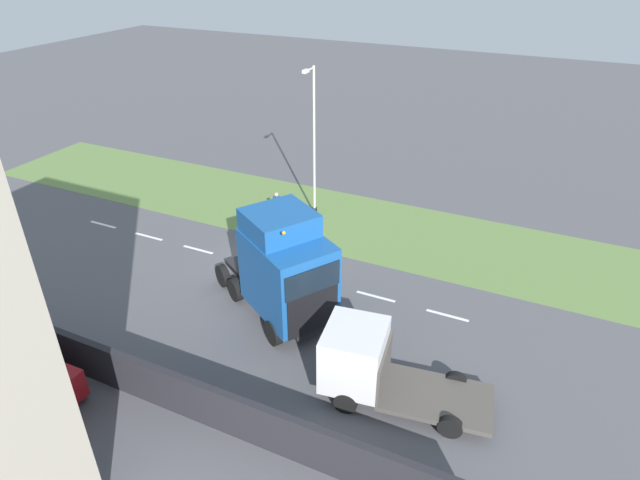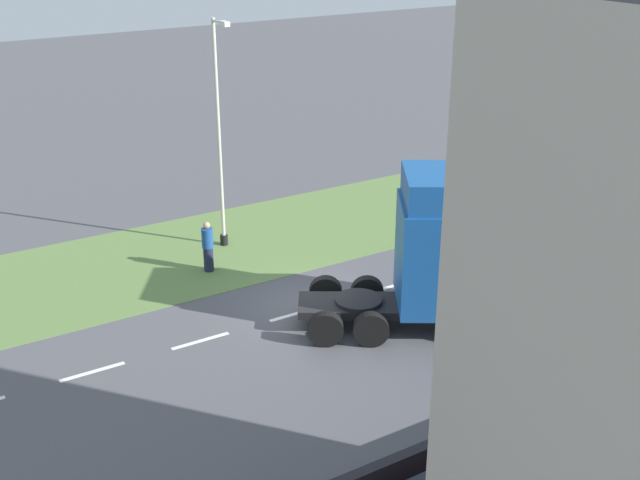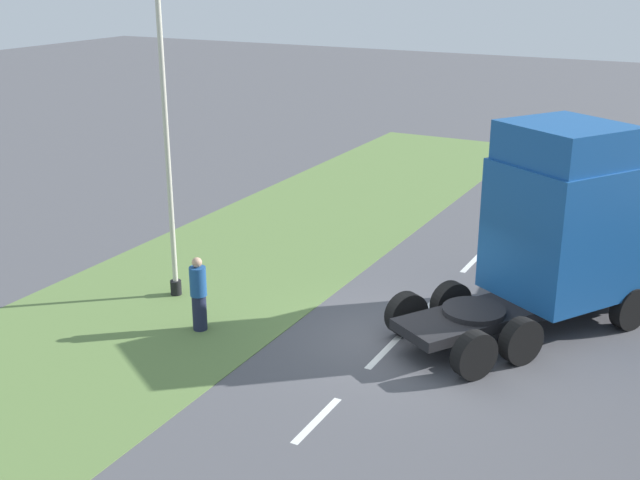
% 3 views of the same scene
% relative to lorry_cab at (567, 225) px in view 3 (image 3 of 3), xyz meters
% --- Properties ---
extents(ground_plane, '(120.00, 120.00, 0.00)m').
position_rel_lorry_cab_xyz_m(ground_plane, '(-3.04, -2.85, -2.43)').
color(ground_plane, '#515156').
rests_on(ground_plane, ground).
extents(grass_verge, '(7.00, 44.00, 0.01)m').
position_rel_lorry_cab_xyz_m(grass_verge, '(-9.04, -2.85, -2.42)').
color(grass_verge, '#607F42').
rests_on(grass_verge, ground).
extents(lane_markings, '(0.16, 21.00, 0.00)m').
position_rel_lorry_cab_xyz_m(lane_markings, '(-3.04, -3.55, -2.43)').
color(lane_markings, white).
rests_on(lane_markings, ground).
extents(lorry_cab, '(5.55, 6.70, 4.99)m').
position_rel_lorry_cab_xyz_m(lorry_cab, '(0.00, 0.00, 0.00)').
color(lorry_cab, black).
rests_on(lorry_cab, ground).
extents(lamp_post, '(1.26, 0.29, 8.29)m').
position_rel_lorry_cab_xyz_m(lamp_post, '(-9.09, -3.09, 1.49)').
color(lamp_post, black).
rests_on(lamp_post, ground).
extents(pedestrian, '(0.39, 0.39, 1.82)m').
position_rel_lorry_cab_xyz_m(pedestrian, '(-7.36, -4.52, -1.53)').
color(pedestrian, '#1E233D').
rests_on(pedestrian, ground).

